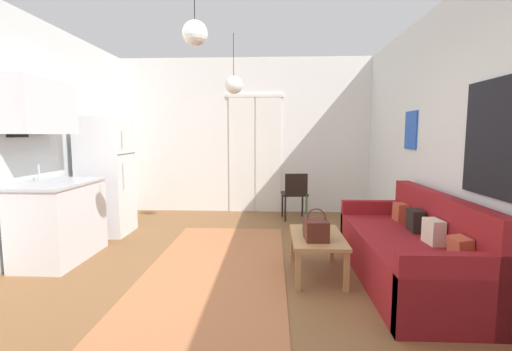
{
  "coord_description": "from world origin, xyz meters",
  "views": [
    {
      "loc": [
        0.54,
        -3.26,
        1.46
      ],
      "look_at": [
        0.32,
        1.26,
        0.94
      ],
      "focal_mm": 25.21,
      "sensor_mm": 36.0,
      "label": 1
    }
  ],
  "objects_px": {
    "bamboo_vase": "(306,223)",
    "refrigerator": "(106,176)",
    "handbag": "(316,229)",
    "pendant_lamp_near": "(195,33)",
    "coffee_table": "(317,241)",
    "accent_chair": "(295,193)",
    "couch": "(411,253)",
    "pendant_lamp_far": "(234,85)"
  },
  "relations": [
    {
      "from": "coffee_table",
      "to": "bamboo_vase",
      "type": "bearing_deg",
      "value": 128.02
    },
    {
      "from": "bamboo_vase",
      "to": "refrigerator",
      "type": "relative_size",
      "value": 0.23
    },
    {
      "from": "refrigerator",
      "to": "accent_chair",
      "type": "relative_size",
      "value": 2.12
    },
    {
      "from": "coffee_table",
      "to": "pendant_lamp_far",
      "type": "distance_m",
      "value": 2.56
    },
    {
      "from": "coffee_table",
      "to": "refrigerator",
      "type": "distance_m",
      "value": 3.27
    },
    {
      "from": "coffee_table",
      "to": "pendant_lamp_far",
      "type": "bearing_deg",
      "value": 124.2
    },
    {
      "from": "coffee_table",
      "to": "pendant_lamp_near",
      "type": "distance_m",
      "value": 2.34
    },
    {
      "from": "bamboo_vase",
      "to": "refrigerator",
      "type": "bearing_deg",
      "value": 154.97
    },
    {
      "from": "couch",
      "to": "pendant_lamp_far",
      "type": "relative_size",
      "value": 2.56
    },
    {
      "from": "handbag",
      "to": "refrigerator",
      "type": "relative_size",
      "value": 0.18
    },
    {
      "from": "couch",
      "to": "coffee_table",
      "type": "xyz_separation_m",
      "value": [
        -0.91,
        0.15,
        0.07
      ]
    },
    {
      "from": "couch",
      "to": "coffee_table",
      "type": "distance_m",
      "value": 0.92
    },
    {
      "from": "handbag",
      "to": "pendant_lamp_far",
      "type": "relative_size",
      "value": 0.38
    },
    {
      "from": "handbag",
      "to": "refrigerator",
      "type": "height_order",
      "value": "refrigerator"
    },
    {
      "from": "handbag",
      "to": "pendant_lamp_near",
      "type": "bearing_deg",
      "value": -168.73
    },
    {
      "from": "pendant_lamp_far",
      "to": "couch",
      "type": "bearing_deg",
      "value": -40.55
    },
    {
      "from": "pendant_lamp_far",
      "to": "refrigerator",
      "type": "bearing_deg",
      "value": -177.8
    },
    {
      "from": "pendant_lamp_near",
      "to": "pendant_lamp_far",
      "type": "height_order",
      "value": "same"
    },
    {
      "from": "couch",
      "to": "bamboo_vase",
      "type": "distance_m",
      "value": 1.07
    },
    {
      "from": "pendant_lamp_near",
      "to": "handbag",
      "type": "bearing_deg",
      "value": 11.27
    },
    {
      "from": "refrigerator",
      "to": "pendant_lamp_far",
      "type": "bearing_deg",
      "value": 2.2
    },
    {
      "from": "refrigerator",
      "to": "pendant_lamp_near",
      "type": "xyz_separation_m",
      "value": [
        1.73,
        -1.8,
        1.5
      ]
    },
    {
      "from": "coffee_table",
      "to": "accent_chair",
      "type": "distance_m",
      "value": 2.43
    },
    {
      "from": "accent_chair",
      "to": "pendant_lamp_far",
      "type": "xyz_separation_m",
      "value": [
        -0.94,
        -0.92,
        1.68
      ]
    },
    {
      "from": "pendant_lamp_near",
      "to": "coffee_table",
      "type": "bearing_deg",
      "value": 17.5
    },
    {
      "from": "handbag",
      "to": "pendant_lamp_far",
      "type": "height_order",
      "value": "pendant_lamp_far"
    },
    {
      "from": "couch",
      "to": "bamboo_vase",
      "type": "relative_size",
      "value": 5.31
    },
    {
      "from": "coffee_table",
      "to": "accent_chair",
      "type": "relative_size",
      "value": 1.12
    },
    {
      "from": "coffee_table",
      "to": "accent_chair",
      "type": "bearing_deg",
      "value": 92.08
    },
    {
      "from": "couch",
      "to": "refrigerator",
      "type": "bearing_deg",
      "value": 157.42
    },
    {
      "from": "accent_chair",
      "to": "pendant_lamp_near",
      "type": "xyz_separation_m",
      "value": [
        -1.07,
        -2.79,
        1.88
      ]
    },
    {
      "from": "refrigerator",
      "to": "pendant_lamp_far",
      "type": "xyz_separation_m",
      "value": [
        1.87,
        0.07,
        1.3
      ]
    },
    {
      "from": "bamboo_vase",
      "to": "pendant_lamp_far",
      "type": "xyz_separation_m",
      "value": [
        -0.92,
        1.38,
        1.64
      ]
    },
    {
      "from": "coffee_table",
      "to": "accent_chair",
      "type": "height_order",
      "value": "accent_chair"
    },
    {
      "from": "bamboo_vase",
      "to": "handbag",
      "type": "xyz_separation_m",
      "value": [
        0.07,
        -0.27,
        0.01
      ]
    },
    {
      "from": "accent_chair",
      "to": "handbag",
      "type": "bearing_deg",
      "value": 84.53
    },
    {
      "from": "coffee_table",
      "to": "pendant_lamp_far",
      "type": "height_order",
      "value": "pendant_lamp_far"
    },
    {
      "from": "couch",
      "to": "pendant_lamp_near",
      "type": "xyz_separation_m",
      "value": [
        -2.07,
        -0.22,
        2.06
      ]
    },
    {
      "from": "pendant_lamp_far",
      "to": "handbag",
      "type": "bearing_deg",
      "value": -58.95
    },
    {
      "from": "couch",
      "to": "pendant_lamp_far",
      "type": "xyz_separation_m",
      "value": [
        -1.93,
        1.65,
        1.86
      ]
    },
    {
      "from": "pendant_lamp_near",
      "to": "pendant_lamp_far",
      "type": "xyz_separation_m",
      "value": [
        0.14,
        1.87,
        -0.2
      ]
    },
    {
      "from": "couch",
      "to": "pendant_lamp_near",
      "type": "distance_m",
      "value": 2.93
    }
  ]
}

